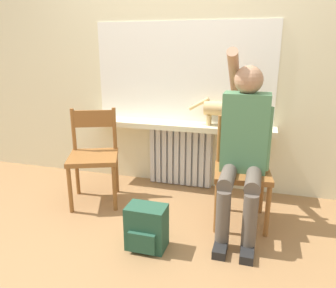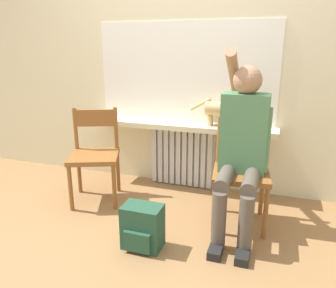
% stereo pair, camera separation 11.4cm
% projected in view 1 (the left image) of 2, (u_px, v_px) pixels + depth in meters
% --- Properties ---
extents(ground_plane, '(12.00, 12.00, 0.00)m').
position_uv_depth(ground_plane, '(140.00, 247.00, 2.32)').
color(ground_plane, olive).
extents(wall_with_window, '(7.00, 0.06, 2.70)m').
position_uv_depth(wall_with_window, '(184.00, 48.00, 3.07)').
color(wall_with_window, beige).
rests_on(wall_with_window, ground_plane).
extents(radiator, '(0.64, 0.08, 0.61)m').
position_uv_depth(radiator, '(181.00, 156.00, 3.29)').
color(radiator, silver).
rests_on(radiator, ground_plane).
extents(windowsill, '(1.80, 0.24, 0.05)m').
position_uv_depth(windowsill, '(179.00, 126.00, 3.13)').
color(windowsill, beige).
rests_on(windowsill, radiator).
extents(window_glass, '(1.73, 0.01, 0.93)m').
position_uv_depth(window_glass, '(183.00, 73.00, 3.10)').
color(window_glass, white).
rests_on(window_glass, windowsill).
extents(chair_left, '(0.55, 0.55, 0.83)m').
position_uv_depth(chair_left, '(94.00, 154.00, 2.91)').
color(chair_left, brown).
rests_on(chair_left, ground_plane).
extents(chair_right, '(0.47, 0.47, 0.83)m').
position_uv_depth(chair_right, '(242.00, 169.00, 2.57)').
color(chair_right, brown).
rests_on(chair_right, ground_plane).
extents(person, '(0.36, 0.96, 1.36)m').
position_uv_depth(person, '(244.00, 142.00, 2.40)').
color(person, brown).
rests_on(person, ground_plane).
extents(cat, '(0.51, 0.13, 0.26)m').
position_uv_depth(cat, '(222.00, 109.00, 2.99)').
color(cat, '#DBB77A').
rests_on(cat, windowsill).
extents(backpack, '(0.27, 0.21, 0.32)m').
position_uv_depth(backpack, '(146.00, 228.00, 2.27)').
color(backpack, '#234C38').
rests_on(backpack, ground_plane).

